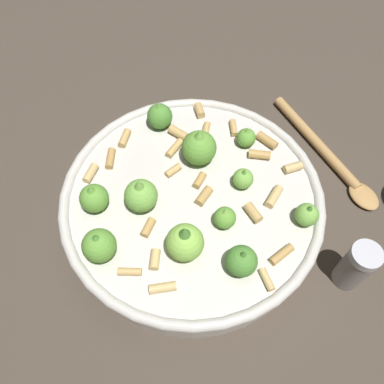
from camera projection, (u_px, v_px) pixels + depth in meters
The scene contains 4 objects.
ground_plane at pixel (192, 218), 0.57m from camera, with size 2.40×2.40×0.00m, color #42382D.
cooking_pan at pixel (191, 204), 0.54m from camera, with size 0.35×0.35×0.12m.
pepper_shaker at pixel (356, 266), 0.49m from camera, with size 0.04×0.04×0.08m.
wooden_spoon at pixel (328, 156), 0.62m from camera, with size 0.25×0.05×0.02m.
Camera 1 is at (0.22, -0.15, 0.51)m, focal length 37.00 mm.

